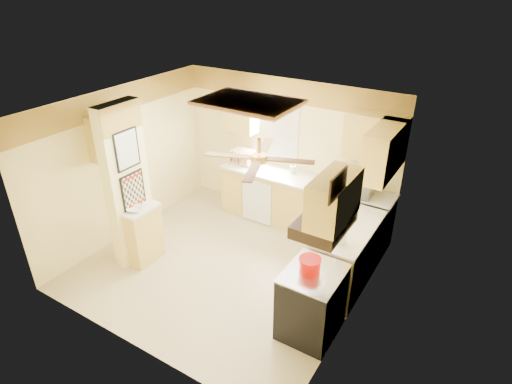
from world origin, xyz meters
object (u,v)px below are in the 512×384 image
Objects in this scene: microwave at (355,184)px; bowl at (135,209)px; dutch_oven at (310,265)px; stove at (312,302)px; kettle at (341,237)px.

microwave reaches higher than bowl.
dutch_oven reaches higher than bowl.
dutch_oven is at bearing 179.59° from stove.
kettle is (0.35, -1.42, -0.06)m from microwave.
microwave is (-0.30, 2.11, 0.64)m from stove.
stove is at bearing 96.51° from microwave.
bowl is 1.02× the size of kettle.
stove is 0.55m from dutch_oven.
microwave is 2.13m from dutch_oven.
kettle is (0.05, 0.69, 0.58)m from stove.
bowl is at bearing -177.95° from stove.
bowl is (-2.52, -2.21, -0.14)m from microwave.
bowl is 0.84× the size of dutch_oven.
stove is 4.12× the size of bowl.
dutch_oven reaches higher than stove.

